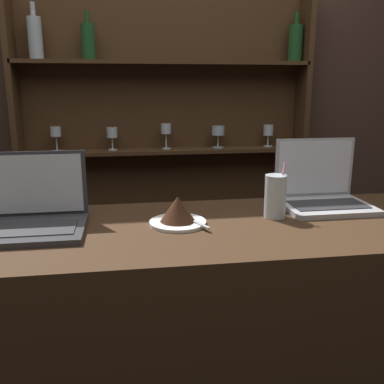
% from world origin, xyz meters
% --- Properties ---
extents(bar_counter, '(2.14, 0.57, 0.98)m').
position_xyz_m(bar_counter, '(0.00, 0.29, 0.49)').
color(bar_counter, '#382314').
rests_on(bar_counter, ground_plane).
extents(back_wall, '(7.00, 0.06, 2.70)m').
position_xyz_m(back_wall, '(0.00, 1.56, 1.35)').
color(back_wall, '#4C3328').
rests_on(back_wall, ground_plane).
extents(back_shelf, '(1.59, 0.18, 1.89)m').
position_xyz_m(back_shelf, '(0.02, 1.48, 0.99)').
color(back_shelf, '#472D19').
rests_on(back_shelf, ground_plane).
extents(laptop_near, '(0.32, 0.25, 0.22)m').
position_xyz_m(laptop_near, '(-0.48, 0.33, 1.02)').
color(laptop_near, '#333338').
rests_on(laptop_near, bar_counter).
extents(laptop_far, '(0.30, 0.24, 0.23)m').
position_xyz_m(laptop_far, '(0.48, 0.44, 1.03)').
color(laptop_far, '#ADADB2').
rests_on(laptop_far, bar_counter).
extents(cake_plate, '(0.18, 0.18, 0.09)m').
position_xyz_m(cake_plate, '(-0.04, 0.31, 1.02)').
color(cake_plate, white).
rests_on(cake_plate, bar_counter).
extents(water_glass, '(0.07, 0.07, 0.18)m').
position_xyz_m(water_glass, '(0.27, 0.34, 1.05)').
color(water_glass, silver).
rests_on(water_glass, bar_counter).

